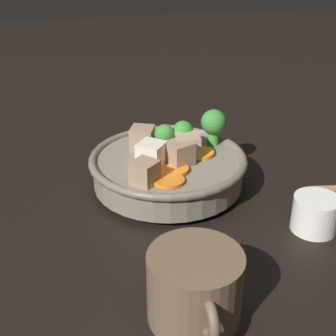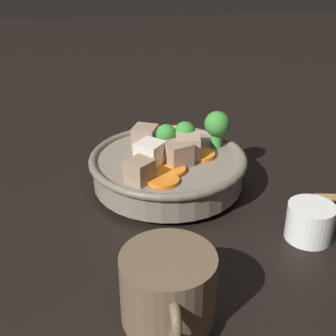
{
  "view_description": "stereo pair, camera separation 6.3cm",
  "coord_description": "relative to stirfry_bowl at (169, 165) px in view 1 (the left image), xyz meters",
  "views": [
    {
      "loc": [
        0.61,
        -0.14,
        0.36
      ],
      "look_at": [
        0.0,
        0.0,
        0.03
      ],
      "focal_mm": 50.0,
      "sensor_mm": 36.0,
      "label": 1
    },
    {
      "loc": [
        0.62,
        -0.07,
        0.36
      ],
      "look_at": [
        0.0,
        0.0,
        0.03
      ],
      "focal_mm": 50.0,
      "sensor_mm": 36.0,
      "label": 2
    }
  ],
  "objects": [
    {
      "name": "tea_cup",
      "position": [
        0.15,
        0.16,
        -0.01
      ],
      "size": [
        0.06,
        0.06,
        0.05
      ],
      "color": "white",
      "rests_on": "ground_plane"
    },
    {
      "name": "ground_plane",
      "position": [
        0.0,
        -0.0,
        -0.04
      ],
      "size": [
        3.0,
        3.0,
        0.0
      ],
      "primitive_type": "plane",
      "color": "black"
    },
    {
      "name": "dark_mug",
      "position": [
        0.27,
        -0.03,
        0.0
      ],
      "size": [
        0.12,
        0.1,
        0.08
      ],
      "color": "brown",
      "rests_on": "ground_plane"
    },
    {
      "name": "stirfry_bowl",
      "position": [
        0.0,
        0.0,
        0.0
      ],
      "size": [
        0.24,
        0.24,
        0.11
      ],
      "color": "slate",
      "rests_on": "ground_plane"
    }
  ]
}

